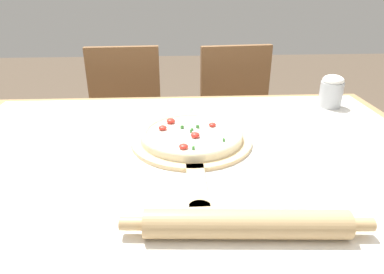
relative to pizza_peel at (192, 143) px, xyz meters
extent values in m
cube|color=#A87F51|center=(-0.02, -0.04, -0.03)|extent=(1.48, 1.02, 0.03)
cylinder|color=#A87F51|center=(-0.70, 0.41, -0.40)|extent=(0.06, 0.06, 0.71)
cylinder|color=#A87F51|center=(0.67, 0.41, -0.40)|extent=(0.06, 0.06, 0.71)
cube|color=silver|center=(-0.02, -0.04, -0.01)|extent=(1.40, 0.94, 0.00)
cylinder|color=#D6B784|center=(0.00, 0.02, 0.00)|extent=(0.36, 0.36, 0.01)
cube|color=#D6B784|center=(0.00, -0.22, 0.00)|extent=(0.04, 0.18, 0.01)
cylinder|color=#D6B784|center=(0.00, -0.32, 0.00)|extent=(0.05, 0.05, 0.01)
cylinder|color=beige|center=(0.00, 0.02, 0.01)|extent=(0.30, 0.30, 0.02)
torus|color=beige|center=(0.00, 0.02, 0.02)|extent=(0.30, 0.30, 0.02)
cylinder|color=white|center=(0.00, 0.02, 0.02)|extent=(0.26, 0.26, 0.00)
ellipsoid|color=red|center=(-0.09, 0.05, 0.03)|extent=(0.03, 0.03, 0.01)
ellipsoid|color=red|center=(0.07, 0.06, 0.03)|extent=(0.02, 0.02, 0.01)
ellipsoid|color=red|center=(0.01, -0.01, 0.03)|extent=(0.03, 0.03, 0.01)
ellipsoid|color=red|center=(-0.03, -0.08, 0.03)|extent=(0.02, 0.02, 0.01)
ellipsoid|color=red|center=(-0.06, 0.10, 0.03)|extent=(0.03, 0.03, 0.02)
cube|color=#387533|center=(0.02, -0.01, 0.03)|extent=(0.01, 0.01, 0.01)
cube|color=#387533|center=(0.00, 0.03, 0.03)|extent=(0.01, 0.01, 0.01)
cube|color=#387533|center=(0.00, 0.02, 0.03)|extent=(0.01, 0.01, 0.01)
cube|color=#387533|center=(0.00, -0.09, 0.03)|extent=(0.01, 0.01, 0.01)
cube|color=#387533|center=(-0.09, 0.06, 0.03)|extent=(0.01, 0.01, 0.01)
cube|color=#387533|center=(-0.03, 0.05, 0.03)|extent=(0.01, 0.01, 0.01)
cube|color=#387533|center=(0.02, 0.05, 0.03)|extent=(0.01, 0.01, 0.01)
cube|color=#387533|center=(0.09, -0.04, 0.03)|extent=(0.01, 0.01, 0.01)
cylinder|color=tan|center=(0.08, -0.39, 0.02)|extent=(0.38, 0.08, 0.06)
cylinder|color=tan|center=(-0.13, -0.38, 0.02)|extent=(0.05, 0.03, 0.03)
cylinder|color=tan|center=(0.29, -0.41, 0.02)|extent=(0.05, 0.03, 0.03)
cube|color=brown|center=(-0.30, 0.72, -0.33)|extent=(0.42, 0.42, 0.02)
cube|color=brown|center=(-0.31, 0.90, -0.10)|extent=(0.38, 0.06, 0.44)
cylinder|color=brown|center=(-0.46, 0.55, -0.55)|extent=(0.04, 0.04, 0.41)
cylinder|color=brown|center=(-0.14, 0.57, -0.55)|extent=(0.04, 0.04, 0.41)
cylinder|color=brown|center=(-0.47, 0.87, -0.55)|extent=(0.04, 0.04, 0.41)
cylinder|color=brown|center=(-0.15, 0.89, -0.55)|extent=(0.04, 0.04, 0.41)
cube|color=brown|center=(0.30, 0.72, -0.33)|extent=(0.44, 0.44, 0.02)
cube|color=brown|center=(0.28, 0.90, -0.10)|extent=(0.38, 0.07, 0.44)
cylinder|color=brown|center=(0.16, 0.54, -0.55)|extent=(0.04, 0.04, 0.41)
cylinder|color=brown|center=(0.48, 0.58, -0.55)|extent=(0.04, 0.04, 0.41)
cylinder|color=brown|center=(0.13, 0.86, -0.55)|extent=(0.04, 0.04, 0.41)
cylinder|color=brown|center=(0.45, 0.90, -0.55)|extent=(0.04, 0.04, 0.41)
cylinder|color=#B2B7BC|center=(0.54, 0.31, 0.04)|extent=(0.08, 0.08, 0.09)
ellipsoid|color=white|center=(0.54, 0.31, 0.10)|extent=(0.08, 0.08, 0.04)
camera|label=1|loc=(-0.05, -0.90, 0.44)|focal=32.00mm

